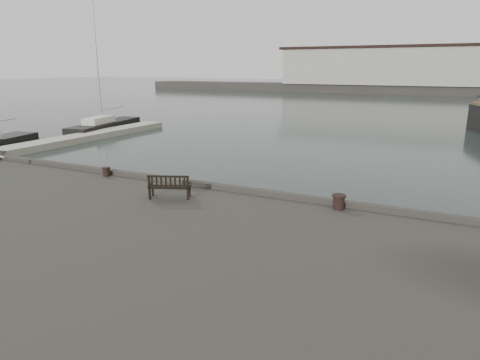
{
  "coord_description": "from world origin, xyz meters",
  "views": [
    {
      "loc": [
        7.23,
        -13.25,
        5.85
      ],
      "look_at": [
        0.92,
        -0.5,
        2.1
      ],
      "focal_mm": 32.0,
      "sensor_mm": 36.0,
      "label": 1
    }
  ],
  "objects_px": {
    "bollard_left": "(106,172)",
    "yacht_b": "(105,128)",
    "bollard_right": "(339,202)",
    "bench": "(170,191)"
  },
  "relations": [
    {
      "from": "bollard_right",
      "to": "yacht_b",
      "type": "xyz_separation_m",
      "value": [
        -26.81,
        18.13,
        -1.54
      ]
    },
    {
      "from": "bollard_left",
      "to": "bollard_right",
      "type": "xyz_separation_m",
      "value": [
        9.51,
        0.02,
        0.05
      ]
    },
    {
      "from": "bollard_left",
      "to": "yacht_b",
      "type": "relative_size",
      "value": 0.03
    },
    {
      "from": "bollard_left",
      "to": "bollard_right",
      "type": "distance_m",
      "value": 9.51
    },
    {
      "from": "bench",
      "to": "bollard_left",
      "type": "relative_size",
      "value": 4.02
    },
    {
      "from": "bollard_left",
      "to": "bollard_right",
      "type": "height_order",
      "value": "bollard_right"
    },
    {
      "from": "bench",
      "to": "yacht_b",
      "type": "distance_m",
      "value": 28.99
    },
    {
      "from": "yacht_b",
      "to": "bollard_right",
      "type": "bearing_deg",
      "value": -45.23
    },
    {
      "from": "bollard_right",
      "to": "yacht_b",
      "type": "distance_m",
      "value": 32.4
    },
    {
      "from": "bollard_right",
      "to": "yacht_b",
      "type": "height_order",
      "value": "yacht_b"
    }
  ]
}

